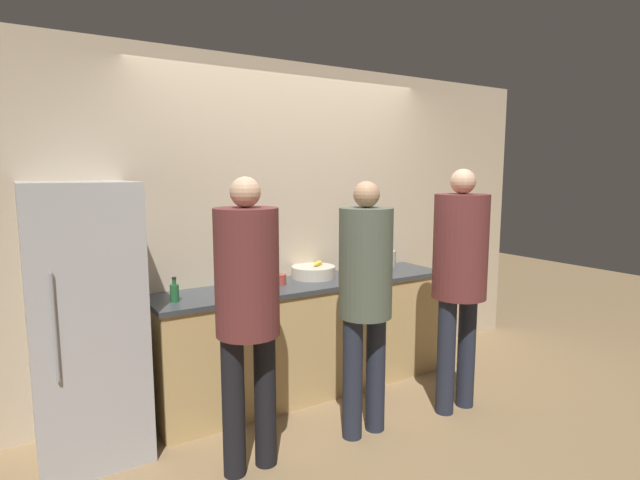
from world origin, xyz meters
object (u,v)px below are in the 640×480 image
(utensil_crock, at_px, (389,258))
(cup_red, at_px, (281,279))
(fruit_bowl, at_px, (313,272))
(person_center, at_px, (365,287))
(refrigerator, at_px, (86,321))
(person_right, at_px, (460,266))
(person_left, at_px, (247,298))
(bottle_green, at_px, (174,292))

(utensil_crock, bearing_deg, cup_red, -173.62)
(fruit_bowl, relative_size, cup_red, 4.11)
(utensil_crock, bearing_deg, person_center, -136.26)
(refrigerator, xyz_separation_m, cup_red, (1.37, 0.08, 0.09))
(person_right, relative_size, fruit_bowl, 4.97)
(person_left, relative_size, cup_red, 19.91)
(refrigerator, height_order, bottle_green, refrigerator)
(person_right, xyz_separation_m, bottle_green, (-1.81, 0.80, -0.12))
(refrigerator, xyz_separation_m, person_center, (1.57, -0.72, 0.16))
(person_left, relative_size, utensil_crock, 6.39)
(person_right, height_order, bottle_green, person_right)
(person_right, bearing_deg, cup_red, 138.35)
(person_left, xyz_separation_m, bottle_green, (-0.22, 0.69, -0.08))
(person_left, distance_m, utensil_crock, 2.00)
(bottle_green, bearing_deg, fruit_bowl, 7.73)
(refrigerator, xyz_separation_m, bottle_green, (0.54, -0.00, 0.11))
(cup_red, bearing_deg, bottle_green, -174.63)
(bottle_green, bearing_deg, person_right, -23.75)
(person_right, bearing_deg, bottle_green, 156.25)
(person_left, distance_m, bottle_green, 0.73)
(person_right, relative_size, utensil_crock, 6.56)
(refrigerator, relative_size, bottle_green, 10.16)
(fruit_bowl, relative_size, bottle_green, 2.14)
(person_right, distance_m, utensil_crock, 1.03)
(utensil_crock, relative_size, cup_red, 3.12)
(bottle_green, bearing_deg, utensil_crock, 5.96)
(fruit_bowl, distance_m, utensil_crock, 0.83)
(person_left, distance_m, cup_red, 0.99)
(bottle_green, relative_size, cup_red, 1.92)
(utensil_crock, bearing_deg, bottle_green, -174.04)
(person_right, relative_size, cup_red, 20.44)
(utensil_crock, distance_m, bottle_green, 2.01)
(refrigerator, distance_m, person_left, 1.05)
(person_center, xyz_separation_m, utensil_crock, (0.97, 0.93, -0.04))
(fruit_bowl, bearing_deg, person_right, -56.08)
(utensil_crock, xyz_separation_m, cup_red, (-1.17, -0.13, -0.04))
(refrigerator, relative_size, person_right, 0.96)
(bottle_green, bearing_deg, person_center, -34.82)
(fruit_bowl, xyz_separation_m, cup_red, (-0.34, -0.08, -0.01))
(person_left, xyz_separation_m, cup_red, (0.61, 0.77, -0.11))
(refrigerator, distance_m, utensil_crock, 2.55)
(person_left, bearing_deg, utensil_crock, 26.85)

